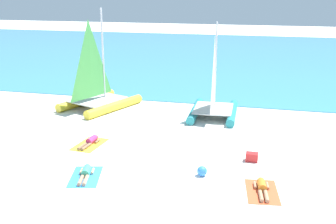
{
  "coord_description": "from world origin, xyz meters",
  "views": [
    {
      "loc": [
        4.67,
        -13.62,
        6.92
      ],
      "look_at": [
        0.0,
        4.87,
        1.2
      ],
      "focal_mm": 44.21,
      "sensor_mm": 36.0,
      "label": 1
    }
  ],
  "objects": [
    {
      "name": "sunbather_right",
      "position": [
        4.66,
        0.07,
        0.13
      ],
      "size": [
        0.62,
        1.57,
        0.3
      ],
      "rotation": [
        0.0,
        0.0,
        0.13
      ],
      "color": "orange",
      "rests_on": "towel_right"
    },
    {
      "name": "cooler_box",
      "position": [
        4.16,
        2.68,
        0.18
      ],
      "size": [
        0.5,
        0.36,
        0.36
      ],
      "primitive_type": "cube",
      "color": "red",
      "rests_on": "ground"
    },
    {
      "name": "towel_middle",
      "position": [
        -1.93,
        -0.41,
        0.01
      ],
      "size": [
        1.55,
        2.12,
        0.01
      ],
      "primitive_type": "cube",
      "rotation": [
        0.0,
        0.0,
        0.26
      ],
      "color": "#338CD8",
      "rests_on": "ground"
    },
    {
      "name": "sunbather_left",
      "position": [
        -3.2,
        2.85,
        0.13
      ],
      "size": [
        0.58,
        1.57,
        0.3
      ],
      "rotation": [
        0.0,
        0.0,
        -0.09
      ],
      "color": "#D83372",
      "rests_on": "towel_left"
    },
    {
      "name": "ground_plane",
      "position": [
        0.0,
        10.0,
        0.0
      ],
      "size": [
        120.0,
        120.0,
        0.0
      ],
      "primitive_type": "plane",
      "color": "white"
    },
    {
      "name": "towel_left",
      "position": [
        -3.21,
        2.78,
        0.01
      ],
      "size": [
        1.26,
        1.99,
        0.01
      ],
      "primitive_type": "cube",
      "rotation": [
        0.0,
        0.0,
        -0.09
      ],
      "color": "yellow",
      "rests_on": "ground"
    },
    {
      "name": "sunbather_middle",
      "position": [
        -1.94,
        -0.34,
        0.13
      ],
      "size": [
        0.78,
        1.55,
        0.3
      ],
      "rotation": [
        0.0,
        0.0,
        0.26
      ],
      "color": "#3FB28C",
      "rests_on": "towel_middle"
    },
    {
      "name": "towel_right",
      "position": [
        4.67,
        0.01,
        0.01
      ],
      "size": [
        1.35,
        2.03,
        0.01
      ],
      "primitive_type": "cube",
      "rotation": [
        0.0,
        0.0,
        0.13
      ],
      "color": "#EA5933",
      "rests_on": "ground"
    },
    {
      "name": "beach_ball",
      "position": [
        2.38,
        0.78,
        0.2
      ],
      "size": [
        0.39,
        0.39,
        0.39
      ],
      "primitive_type": "sphere",
      "color": "#337FE5",
      "rests_on": "ground"
    },
    {
      "name": "sailboat_yellow",
      "position": [
        -5.25,
        8.58,
        0.87
      ],
      "size": [
        4.32,
        5.24,
        5.87
      ],
      "rotation": [
        0.0,
        0.0,
        -0.38
      ],
      "color": "yellow",
      "rests_on": "ground"
    },
    {
      "name": "ocean_water",
      "position": [
        0.0,
        30.82,
        0.03
      ],
      "size": [
        120.0,
        40.0,
        0.05
      ],
      "primitive_type": "cube",
      "color": "teal",
      "rests_on": "ground"
    },
    {
      "name": "sailboat_teal",
      "position": [
        1.7,
        8.53,
        0.78
      ],
      "size": [
        2.72,
        4.1,
        5.2
      ],
      "rotation": [
        0.0,
        0.0,
        0.05
      ],
      "color": "teal",
      "rests_on": "ground"
    }
  ]
}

